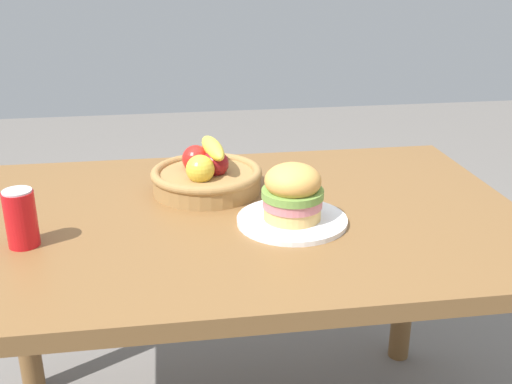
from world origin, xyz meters
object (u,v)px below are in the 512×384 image
Objects in this scene: fruit_basket at (207,175)px; soda_can at (21,218)px; sandwich at (293,192)px; plate at (292,220)px.

soda_can is at bearing -147.54° from fruit_basket.
sandwich is at bearing -52.35° from fruit_basket.
sandwich is 1.13× the size of soda_can.
sandwich is 0.49× the size of fruit_basket.
sandwich is 0.59m from soda_can.
plate is 1.80× the size of sandwich.
fruit_basket is at bearing 127.65° from plate.
fruit_basket is at bearing 127.65° from sandwich.
fruit_basket reaches higher than soda_can.
sandwich is 0.30m from fruit_basket.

